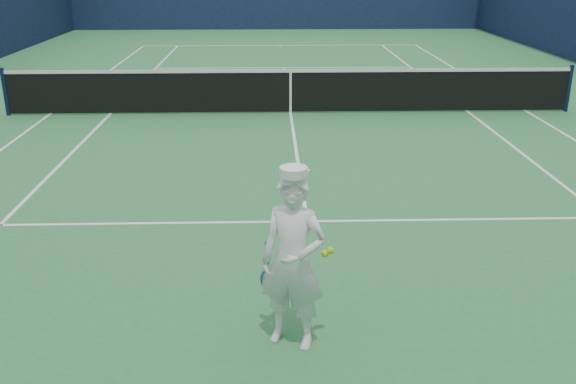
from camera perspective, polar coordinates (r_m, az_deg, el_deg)
The scene contains 5 objects.
ground at distance 14.81m, azimuth 0.22°, elevation 7.01°, with size 80.00×80.00×0.00m, color #2A6F3A.
court_markings at distance 14.81m, azimuth 0.22°, elevation 7.03°, with size 11.03×23.83×0.01m.
windscreen_fence at distance 14.48m, azimuth 0.23°, elevation 14.74°, with size 20.12×36.12×4.00m.
tennis_net at distance 14.69m, azimuth 0.23°, elevation 9.12°, with size 12.88×0.09×1.07m.
tennis_player at distance 5.74m, azimuth 0.46°, elevation -6.15°, with size 0.72×0.69×1.71m.
Camera 1 is at (-0.51, -14.41, 3.39)m, focal length 40.00 mm.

